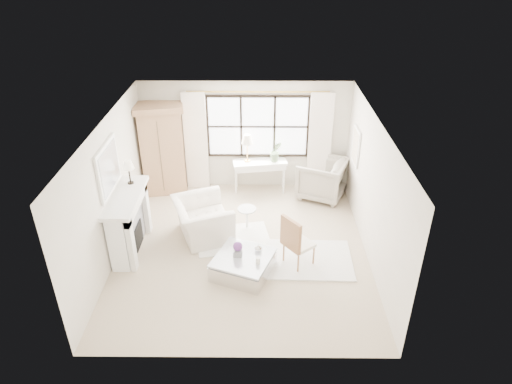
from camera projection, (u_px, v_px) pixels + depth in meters
floor at (242, 249)px, 9.34m from camera, size 5.50×5.50×0.00m
ceiling at (240, 125)px, 8.01m from camera, size 5.50×5.50×0.00m
wall_back at (245, 136)px, 11.07m from camera, size 5.00×0.00×5.00m
wall_front at (234, 290)px, 6.29m from camera, size 5.00×0.00×5.00m
wall_left at (111, 191)px, 8.69m from camera, size 0.00×5.50×5.50m
wall_right at (373, 192)px, 8.66m from camera, size 0.00×5.50×5.50m
window_pane at (258, 127)px, 10.92m from camera, size 2.40×0.02×1.50m
window_frame at (258, 127)px, 10.92m from camera, size 2.50×0.04×1.50m
curtain_rod at (258, 92)px, 10.44m from camera, size 3.30×0.04×0.04m
curtain_left at (196, 142)px, 11.05m from camera, size 0.55×0.10×2.47m
curtain_right at (320, 142)px, 11.03m from camera, size 0.55×0.10×2.47m
fireplace at (128, 222)px, 9.04m from camera, size 0.58×1.66×1.26m
mirror_frame at (108, 168)px, 8.45m from camera, size 0.05×1.15×0.95m
mirror_glass at (110, 168)px, 8.45m from camera, size 0.02×1.00×0.80m
art_frame at (356, 146)px, 10.04m from camera, size 0.04×0.62×0.82m
art_canvas at (355, 146)px, 10.04m from camera, size 0.01×0.52×0.72m
mantel_lamp at (128, 166)px, 8.96m from camera, size 0.22×0.22×0.51m
armoire at (163, 149)px, 10.93m from camera, size 1.23×0.90×2.24m
console_table at (260, 176)px, 11.30m from camera, size 1.35×0.64×0.80m
console_lamp at (247, 140)px, 10.83m from camera, size 0.28×0.28×0.69m
orchid_plant at (276, 151)px, 10.97m from camera, size 0.32×0.27×0.53m
side_table at (247, 215)px, 9.84m from camera, size 0.40×0.40×0.51m
rug_left at (233, 239)px, 9.63m from camera, size 1.68×1.33×0.03m
rug_right at (308, 259)px, 9.02m from camera, size 1.74×1.32×0.03m
club_armchair at (203, 220)px, 9.56m from camera, size 1.46×1.55×0.81m
wingback_chair at (322, 178)px, 11.00m from camera, size 1.39×1.37×0.97m
french_chair at (298, 251)px, 8.77m from camera, size 0.68×0.68×1.08m
coffee_table at (243, 265)px, 8.60m from camera, size 1.30×1.30×0.38m
planter_box at (238, 253)px, 8.51m from camera, size 0.17×0.17×0.12m
planter_flowers at (238, 246)px, 8.44m from camera, size 0.18×0.18×0.18m
pillar_candle at (258, 261)px, 8.30m from camera, size 0.08×0.08×0.12m
coffee_vase at (258, 248)px, 8.62m from camera, size 0.15×0.15×0.15m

